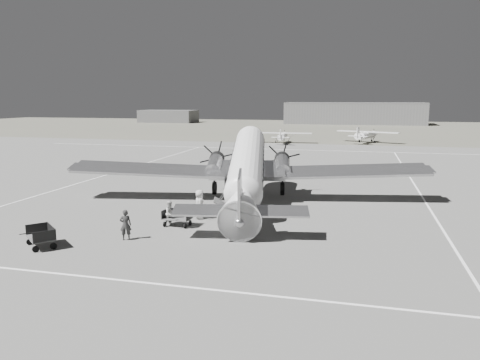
# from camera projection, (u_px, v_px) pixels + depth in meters

# --- Properties ---
(ground) EXTENTS (260.00, 260.00, 0.00)m
(ground) POSITION_uv_depth(u_px,v_px,m) (254.00, 210.00, 32.76)
(ground) COLOR slate
(ground) RESTS_ON ground
(taxi_line_near) EXTENTS (60.00, 0.15, 0.01)m
(taxi_line_near) POSITION_uv_depth(u_px,v_px,m) (180.00, 286.00, 19.39)
(taxi_line_near) COLOR white
(taxi_line_near) RESTS_ON ground
(taxi_line_right) EXTENTS (0.15, 80.00, 0.01)m
(taxi_line_right) POSITION_uv_depth(u_px,v_px,m) (437.00, 221.00, 29.83)
(taxi_line_right) COLOR white
(taxi_line_right) RESTS_ON ground
(taxi_line_left) EXTENTS (0.15, 60.00, 0.01)m
(taxi_line_left) POSITION_uv_depth(u_px,v_px,m) (100.00, 177.00, 46.69)
(taxi_line_left) COLOR white
(taxi_line_left) RESTS_ON ground
(taxi_line_horizon) EXTENTS (90.00, 0.15, 0.01)m
(taxi_line_horizon) POSITION_uv_depth(u_px,v_px,m) (312.00, 150.00, 70.94)
(taxi_line_horizon) COLOR white
(taxi_line_horizon) RESTS_ON ground
(grass_infield) EXTENTS (260.00, 90.00, 0.01)m
(grass_infield) POSITION_uv_depth(u_px,v_px,m) (333.00, 128.00, 123.44)
(grass_infield) COLOR #5A584B
(grass_infield) RESTS_ON ground
(hangar_main) EXTENTS (42.00, 14.00, 6.60)m
(hangar_main) POSITION_uv_depth(u_px,v_px,m) (354.00, 113.00, 145.52)
(hangar_main) COLOR #5E5E5E
(hangar_main) RESTS_ON ground
(shed_secondary) EXTENTS (18.00, 10.00, 4.00)m
(shed_secondary) POSITION_uv_depth(u_px,v_px,m) (168.00, 116.00, 155.61)
(shed_secondary) COLOR #545454
(shed_secondary) RESTS_ON ground
(dc3_airliner) EXTENTS (30.93, 24.22, 5.29)m
(dc3_airliner) POSITION_uv_depth(u_px,v_px,m) (247.00, 169.00, 33.84)
(dc3_airliner) COLOR #BBBBBD
(dc3_airliner) RESTS_ON ground
(light_plane_left) EXTENTS (10.67, 8.86, 2.11)m
(light_plane_left) POSITION_uv_depth(u_px,v_px,m) (283.00, 137.00, 82.08)
(light_plane_left) COLOR white
(light_plane_left) RESTS_ON ground
(light_plane_right) EXTENTS (13.66, 12.42, 2.32)m
(light_plane_right) POSITION_uv_depth(u_px,v_px,m) (367.00, 136.00, 82.72)
(light_plane_right) COLOR white
(light_plane_right) RESTS_ON ground
(baggage_cart_near) EXTENTS (1.81, 1.31, 1.00)m
(baggage_cart_near) POSITION_uv_depth(u_px,v_px,m) (177.00, 218.00, 28.56)
(baggage_cart_near) COLOR #545454
(baggage_cart_near) RESTS_ON ground
(baggage_cart_far) EXTENTS (2.36, 2.30, 1.09)m
(baggage_cart_far) POSITION_uv_depth(u_px,v_px,m) (41.00, 237.00, 24.46)
(baggage_cart_far) COLOR #545454
(baggage_cart_far) RESTS_ON ground
(ground_crew) EXTENTS (0.74, 0.64, 1.71)m
(ground_crew) POSITION_uv_depth(u_px,v_px,m) (126.00, 225.00, 25.68)
(ground_crew) COLOR #292929
(ground_crew) RESTS_ON ground
(ramp_agent) EXTENTS (0.93, 0.97, 1.58)m
(ramp_agent) POSITION_uv_depth(u_px,v_px,m) (170.00, 213.00, 28.48)
(ramp_agent) COLOR #B9B9B7
(ramp_agent) RESTS_ON ground
(passenger) EXTENTS (0.93, 1.10, 1.91)m
(passenger) POSITION_uv_depth(u_px,v_px,m) (200.00, 204.00, 30.20)
(passenger) COLOR beige
(passenger) RESTS_ON ground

